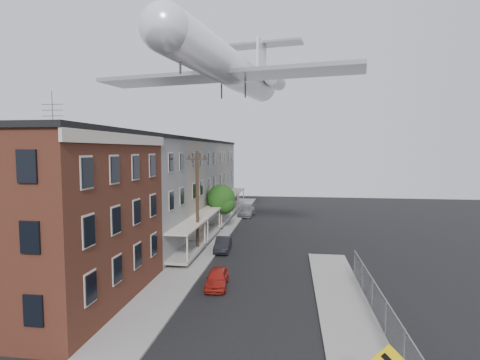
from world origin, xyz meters
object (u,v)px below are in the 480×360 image
object	(u,v)px
car_near	(217,278)
airplane	(232,69)
utility_pole	(197,201)
car_mid	(223,244)
car_far	(247,211)
street_tree	(222,200)

from	to	relation	value
car_near	airplane	bearing A→B (deg)	89.14
utility_pole	car_mid	size ratio (longest dim) A/B	2.44
utility_pole	car_near	bearing A→B (deg)	-66.77
car_far	street_tree	bearing A→B (deg)	-96.16
street_tree	car_near	bearing A→B (deg)	-80.62
utility_pole	street_tree	distance (m)	10.00
car_mid	airplane	xyz separation A→B (m)	(0.32, 3.39, 16.17)
utility_pole	airplane	world-z (taller)	airplane
street_tree	car_far	bearing A→B (deg)	80.02
car_near	car_far	size ratio (longest dim) A/B	0.75
utility_pole	car_far	size ratio (longest dim) A/B	1.93
street_tree	car_near	size ratio (longest dim) A/B	1.48
car_near	airplane	xyz separation A→B (m)	(-0.88, 12.12, 16.18)
street_tree	car_far	size ratio (longest dim) A/B	1.12
car_near	car_mid	size ratio (longest dim) A/B	0.95
car_mid	airplane	bearing A→B (deg)	81.64
car_far	airplane	xyz separation A→B (m)	(0.32, -14.76, 16.10)
car_near	car_mid	distance (m)	8.81
airplane	car_mid	bearing A→B (deg)	-95.30
utility_pole	car_far	distance (m)	19.94
car_near	utility_pole	bearing A→B (deg)	108.20
street_tree	car_far	xyz separation A→B (m)	(1.67, 9.50, -2.77)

